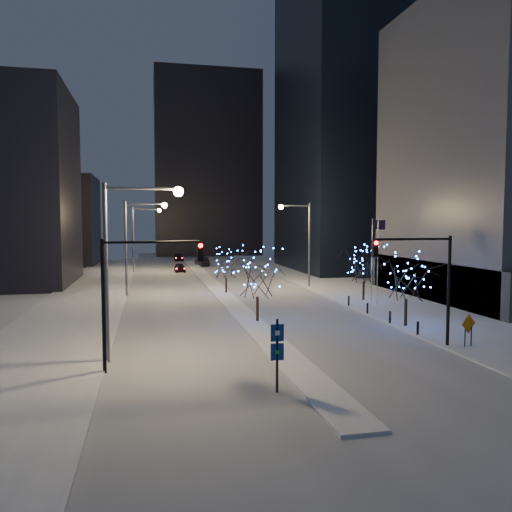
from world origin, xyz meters
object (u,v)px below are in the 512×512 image
object	(u,v)px
street_lamp_w_near	(125,246)
street_lamp_w_mid	(136,235)
traffic_signal_west	(134,281)
holiday_tree_plaza_near	(406,279)
holiday_tree_plaza_far	(364,264)
wayfinding_sign	(277,348)
car_mid	(202,262)
holiday_tree_median_far	(226,264)
street_lamp_w_far	(140,230)
car_near	(180,268)
holiday_tree_median_near	(257,275)
traffic_signal_east	(426,272)
construction_sign	(468,327)
street_lamp_east	(302,233)
car_far	(179,257)

from	to	relation	value
street_lamp_w_near	street_lamp_w_mid	xyz separation A→B (m)	(0.00, 25.00, 0.00)
traffic_signal_west	holiday_tree_plaza_near	world-z (taller)	traffic_signal_west
holiday_tree_plaza_far	wayfinding_sign	xyz separation A→B (m)	(-14.92, -23.55, -1.60)
street_lamp_w_near	holiday_tree_plaza_near	distance (m)	20.61
street_lamp_w_mid	traffic_signal_west	size ratio (longest dim) A/B	1.43
car_mid	holiday_tree_plaza_near	bearing A→B (deg)	91.13
street_lamp_w_mid	holiday_tree_median_far	world-z (taller)	street_lamp_w_mid
street_lamp_w_mid	street_lamp_w_far	world-z (taller)	same
holiday_tree_plaza_near	holiday_tree_plaza_far	world-z (taller)	holiday_tree_plaza_far
traffic_signal_west	holiday_tree_median_far	bearing A→B (deg)	71.54
car_near	holiday_tree_median_near	bearing A→B (deg)	-86.12
street_lamp_w_mid	holiday_tree_median_far	bearing A→B (deg)	-1.34
traffic_signal_east	street_lamp_w_mid	bearing A→B (deg)	124.51
street_lamp_w_mid	holiday_tree_plaza_far	xyz separation A→B (m)	(21.86, -8.20, -2.79)
holiday_tree_plaza_far	construction_sign	world-z (taller)	holiday_tree_plaza_far
holiday_tree_plaza_near	traffic_signal_west	bearing A→B (deg)	-160.36
traffic_signal_west	car_mid	world-z (taller)	traffic_signal_west
street_lamp_w_far	holiday_tree_plaza_far	size ratio (longest dim) A/B	1.77
street_lamp_east	construction_sign	distance (m)	30.01
car_near	street_lamp_w_mid	bearing A→B (deg)	-104.73
street_lamp_w_mid	car_far	distance (m)	47.70
street_lamp_w_mid	street_lamp_east	xyz separation A→B (m)	(19.02, 3.00, -0.05)
car_mid	construction_sign	xyz separation A→B (m)	(10.07, -60.64, 0.62)
car_mid	holiday_tree_plaza_near	size ratio (longest dim) A/B	0.86
street_lamp_w_near	street_lamp_w_far	distance (m)	50.00
street_lamp_east	traffic_signal_west	bearing A→B (deg)	-121.69
car_far	traffic_signal_east	bearing A→B (deg)	-81.02
street_lamp_w_far	holiday_tree_median_far	bearing A→B (deg)	-69.48
holiday_tree_plaza_near	wayfinding_sign	size ratio (longest dim) A/B	1.55
car_mid	holiday_tree_median_far	distance (m)	34.43
street_lamp_east	car_near	size ratio (longest dim) A/B	2.52
holiday_tree_median_near	holiday_tree_plaza_far	distance (m)	14.73
traffic_signal_east	car_near	size ratio (longest dim) A/B	1.77
street_lamp_w_mid	car_far	bearing A→B (deg)	81.40
wayfinding_sign	street_lamp_w_near	bearing A→B (deg)	137.11
street_lamp_east	holiday_tree_median_far	world-z (taller)	street_lamp_east
holiday_tree_plaza_near	street_lamp_w_near	bearing A→B (deg)	-166.14
street_lamp_w_mid	car_far	xyz separation A→B (m)	(7.08, 46.81, -5.84)
street_lamp_east	traffic_signal_east	size ratio (longest dim) A/B	1.43
holiday_tree_median_near	street_lamp_east	bearing A→B (deg)	63.37
holiday_tree_median_near	construction_sign	xyz separation A→B (m)	(11.07, -10.43, -2.34)
holiday_tree_median_far	construction_sign	distance (m)	28.62
car_mid	street_lamp_w_near	bearing A→B (deg)	71.29
holiday_tree_plaza_near	construction_sign	bearing A→B (deg)	-83.89
traffic_signal_west	holiday_tree_median_near	world-z (taller)	traffic_signal_west
traffic_signal_east	wayfinding_sign	distance (m)	12.64
traffic_signal_west	holiday_tree_median_near	distance (m)	14.13
traffic_signal_west	car_near	world-z (taller)	traffic_signal_west
street_lamp_east	street_lamp_w_far	bearing A→B (deg)	130.85
street_lamp_east	construction_sign	size ratio (longest dim) A/B	4.91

